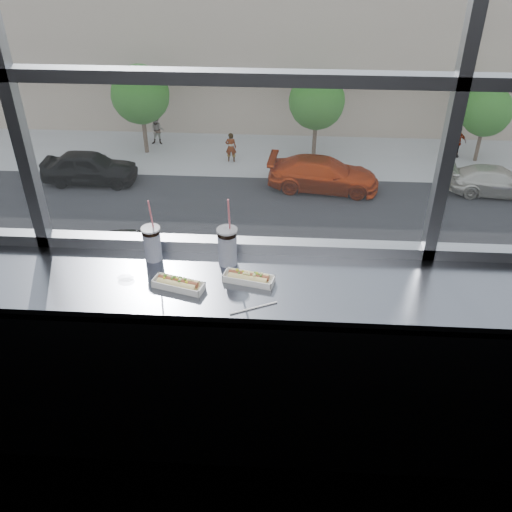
# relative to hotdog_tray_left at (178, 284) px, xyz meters

# --- Properties ---
(wall_back_lower) EXTENTS (6.00, 0.00, 6.00)m
(wall_back_lower) POSITION_rel_hotdog_tray_left_xyz_m (0.23, 0.35, -0.57)
(wall_back_lower) COLOR black
(wall_back_lower) RESTS_ON ground
(window_glass) EXTENTS (6.00, 0.00, 6.00)m
(window_glass) POSITION_rel_hotdog_tray_left_xyz_m (0.23, 0.37, 1.18)
(window_glass) COLOR silver
(window_glass) RESTS_ON ground
(window_mullions) EXTENTS (6.00, 0.08, 2.40)m
(window_mullions) POSITION_rel_hotdog_tray_left_xyz_m (0.23, 0.35, 1.18)
(window_mullions) COLOR gray
(window_mullions) RESTS_ON ground
(counter) EXTENTS (6.00, 0.55, 0.06)m
(counter) POSITION_rel_hotdog_tray_left_xyz_m (0.23, 0.07, -0.05)
(counter) COLOR slate
(counter) RESTS_ON ground
(counter_fascia) EXTENTS (6.00, 0.04, 1.04)m
(counter_fascia) POSITION_rel_hotdog_tray_left_xyz_m (0.23, -0.18, -0.57)
(counter_fascia) COLOR slate
(counter_fascia) RESTS_ON ground
(hotdog_tray_left) EXTENTS (0.26, 0.15, 0.06)m
(hotdog_tray_left) POSITION_rel_hotdog_tray_left_xyz_m (0.00, 0.00, 0.00)
(hotdog_tray_left) COLOR white
(hotdog_tray_left) RESTS_ON counter
(hotdog_tray_right) EXTENTS (0.26, 0.13, 0.06)m
(hotdog_tray_right) POSITION_rel_hotdog_tray_left_xyz_m (0.33, 0.07, -0.00)
(hotdog_tray_right) COLOR white
(hotdog_tray_right) RESTS_ON counter
(soda_cup_left) EXTENTS (0.10, 0.10, 0.35)m
(soda_cup_left) POSITION_rel_hotdog_tray_left_xyz_m (-0.17, 0.24, 0.08)
(soda_cup_left) COLOR white
(soda_cup_left) RESTS_ON counter
(soda_cup_right) EXTENTS (0.10, 0.10, 0.38)m
(soda_cup_right) POSITION_rel_hotdog_tray_left_xyz_m (0.21, 0.22, 0.09)
(soda_cup_right) COLOR white
(soda_cup_right) RESTS_ON counter
(loose_straw) EXTENTS (0.21, 0.11, 0.01)m
(loose_straw) POSITION_rel_hotdog_tray_left_xyz_m (0.37, -0.13, -0.02)
(loose_straw) COLOR white
(loose_straw) RESTS_ON counter
(wrapper) EXTENTS (0.09, 0.07, 0.02)m
(wrapper) POSITION_rel_hotdog_tray_left_xyz_m (-0.27, 0.05, -0.01)
(wrapper) COLOR silver
(wrapper) RESTS_ON counter
(plaza_ground) EXTENTS (120.00, 120.00, 0.00)m
(plaza_ground) POSITION_rel_hotdog_tray_left_xyz_m (0.23, 43.85, -12.12)
(plaza_ground) COLOR gray
(plaza_ground) RESTS_ON ground
(plaza_near) EXTENTS (50.00, 14.00, 0.04)m
(plaza_near) POSITION_rel_hotdog_tray_left_xyz_m (0.23, 7.35, -12.10)
(plaza_near) COLOR gray
(plaza_near) RESTS_ON plaza_ground
(street_asphalt) EXTENTS (80.00, 10.00, 0.06)m
(street_asphalt) POSITION_rel_hotdog_tray_left_xyz_m (0.23, 20.35, -12.09)
(street_asphalt) COLOR black
(street_asphalt) RESTS_ON plaza_ground
(far_sidewalk) EXTENTS (80.00, 6.00, 0.04)m
(far_sidewalk) POSITION_rel_hotdog_tray_left_xyz_m (0.23, 28.35, -12.10)
(far_sidewalk) COLOR gray
(far_sidewalk) RESTS_ON plaza_ground
(far_building) EXTENTS (50.00, 14.00, 8.00)m
(far_building) POSITION_rel_hotdog_tray_left_xyz_m (0.23, 38.35, -8.12)
(far_building) COLOR gray
(far_building) RESTS_ON plaza_ground
(car_far_b) EXTENTS (3.37, 6.77, 2.18)m
(car_far_b) POSITION_rel_hotdog_tray_left_xyz_m (2.30, 24.35, -10.98)
(car_far_b) COLOR #A92603
(car_far_b) RESTS_ON street_asphalt
(car_far_c) EXTENTS (2.71, 5.66, 1.83)m
(car_far_c) POSITION_rel_hotdog_tray_left_xyz_m (11.01, 24.35, -11.15)
(car_far_c) COLOR #B6B2A3
(car_far_c) RESTS_ON street_asphalt
(car_near_b) EXTENTS (3.25, 6.67, 2.15)m
(car_near_b) POSITION_rel_hotdog_tray_left_xyz_m (-5.43, 16.35, -10.99)
(car_near_b) COLOR black
(car_near_b) RESTS_ON street_asphalt
(car_far_a) EXTENTS (2.80, 6.70, 2.23)m
(car_far_a) POSITION_rel_hotdog_tray_left_xyz_m (-9.82, 24.35, -10.95)
(car_far_a) COLOR black
(car_far_a) RESTS_ON street_asphalt
(car_near_c) EXTENTS (3.52, 7.09, 2.28)m
(car_near_c) POSITION_rel_hotdog_tray_left_xyz_m (1.82, 16.35, -10.92)
(car_near_c) COLOR maroon
(car_near_c) RESTS_ON street_asphalt
(car_near_d) EXTENTS (3.29, 6.57, 2.11)m
(car_near_d) POSITION_rel_hotdog_tray_left_xyz_m (8.77, 16.35, -11.01)
(car_near_d) COLOR white
(car_near_d) RESTS_ON street_asphalt
(pedestrian_a) EXTENTS (0.90, 0.68, 2.03)m
(pedestrian_a) POSITION_rel_hotdog_tray_left_xyz_m (-7.33, 29.52, -11.07)
(pedestrian_a) COLOR #66605B
(pedestrian_a) RESTS_ON far_sidewalk
(pedestrian_d) EXTENTS (0.93, 0.70, 2.09)m
(pedestrian_d) POSITION_rel_hotdog_tray_left_xyz_m (10.01, 28.84, -11.04)
(pedestrian_d) COLOR #66605B
(pedestrian_d) RESTS_ON far_sidewalk
(pedestrian_b) EXTENTS (0.90, 0.68, 2.03)m
(pedestrian_b) POSITION_rel_hotdog_tray_left_xyz_m (-2.73, 27.38, -11.07)
(pedestrian_b) COLOR #66605B
(pedestrian_b) RESTS_ON far_sidewalk
(tree_left) EXTENTS (3.25, 3.25, 5.07)m
(tree_left) POSITION_rel_hotdog_tray_left_xyz_m (-7.77, 28.35, -8.69)
(tree_left) COLOR #47382B
(tree_left) RESTS_ON far_sidewalk
(tree_center) EXTENTS (3.07, 3.07, 4.80)m
(tree_center) POSITION_rel_hotdog_tray_left_xyz_m (1.93, 28.35, -8.87)
(tree_center) COLOR #47382B
(tree_center) RESTS_ON far_sidewalk
(tree_right) EXTENTS (2.76, 2.76, 4.32)m
(tree_right) POSITION_rel_hotdog_tray_left_xyz_m (11.06, 28.35, -9.20)
(tree_right) COLOR #47382B
(tree_right) RESTS_ON far_sidewalk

